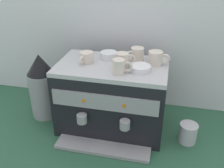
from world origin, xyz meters
TOP-DOWN VIEW (x-y plane):
  - ground_plane at (0.00, 0.00)m, footprint 4.00×4.00m
  - tiled_backsplash_wall at (0.00, 0.34)m, footprint 2.80×0.03m
  - espresso_machine at (0.00, -0.00)m, footprint 0.63×0.48m
  - ceramic_cup_0 at (-0.15, 0.00)m, footprint 0.08×0.11m
  - ceramic_cup_1 at (0.24, 0.06)m, footprint 0.12×0.08m
  - ceramic_cup_2 at (0.06, -0.10)m, footprint 0.11×0.07m
  - ceramic_cup_3 at (0.13, 0.10)m, footprint 0.10×0.09m
  - ceramic_cup_4 at (0.07, -0.02)m, footprint 0.11×0.08m
  - ceramic_bowl_0 at (-0.04, 0.09)m, footprint 0.10×0.10m
  - ceramic_bowl_1 at (0.17, -0.05)m, footprint 0.11×0.11m
  - coffee_grinder at (-0.46, 0.01)m, footprint 0.17×0.17m
  - milk_pitcher at (0.46, -0.06)m, footprint 0.10×0.10m

SIDE VIEW (x-z plane):
  - ground_plane at x=0.00m, z-range 0.00..0.00m
  - milk_pitcher at x=0.46m, z-range 0.00..0.12m
  - espresso_machine at x=0.00m, z-range 0.00..0.41m
  - coffee_grinder at x=-0.46m, z-range 0.00..0.43m
  - ceramic_bowl_1 at x=0.17m, z-range 0.42..0.45m
  - ceramic_bowl_0 at x=-0.04m, z-range 0.42..0.45m
  - ceramic_cup_0 at x=-0.15m, z-range 0.42..0.48m
  - ceramic_cup_3 at x=0.13m, z-range 0.42..0.49m
  - ceramic_cup_1 at x=0.24m, z-range 0.42..0.49m
  - ceramic_cup_2 at x=0.06m, z-range 0.42..0.49m
  - ceramic_cup_4 at x=0.07m, z-range 0.42..0.50m
  - tiled_backsplash_wall at x=0.00m, z-range 0.00..1.04m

